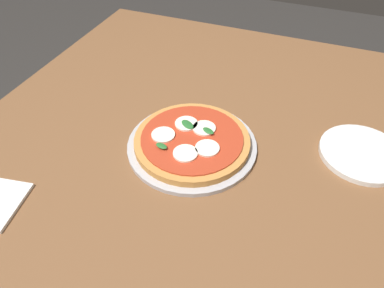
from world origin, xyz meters
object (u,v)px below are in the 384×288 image
(dining_table, at_px, (175,181))
(serving_tray, at_px, (192,145))
(napkin, at_px, (0,204))
(plate_white, at_px, (362,154))
(pizza, at_px, (192,140))

(dining_table, bearing_deg, serving_tray, 155.06)
(serving_tray, distance_m, napkin, 0.46)
(napkin, bearing_deg, dining_table, 132.09)
(napkin, bearing_deg, plate_white, 121.59)
(dining_table, distance_m, pizza, 0.12)
(pizza, relative_size, plate_white, 1.40)
(dining_table, distance_m, plate_white, 0.47)
(plate_white, bearing_deg, dining_table, -67.43)
(dining_table, distance_m, napkin, 0.41)
(plate_white, distance_m, napkin, 0.85)
(dining_table, height_order, pizza, pizza)
(dining_table, distance_m, serving_tray, 0.11)
(dining_table, xyz_separation_m, serving_tray, (-0.05, 0.03, 0.09))
(serving_tray, distance_m, pizza, 0.02)
(dining_table, relative_size, pizza, 5.16)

